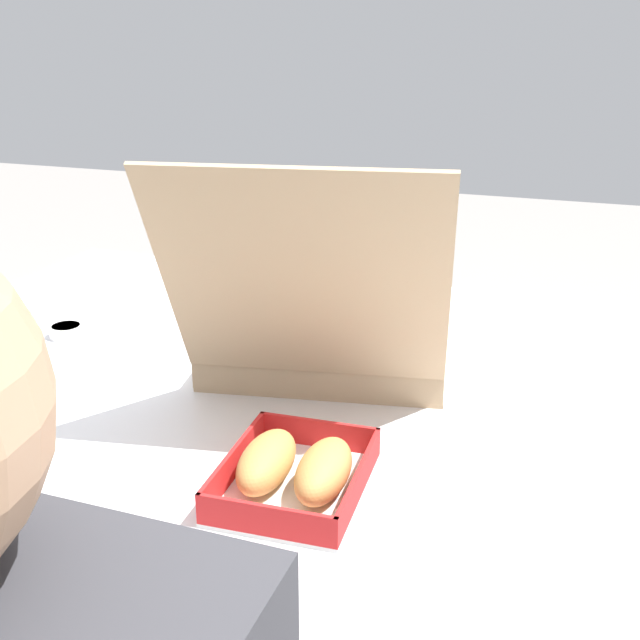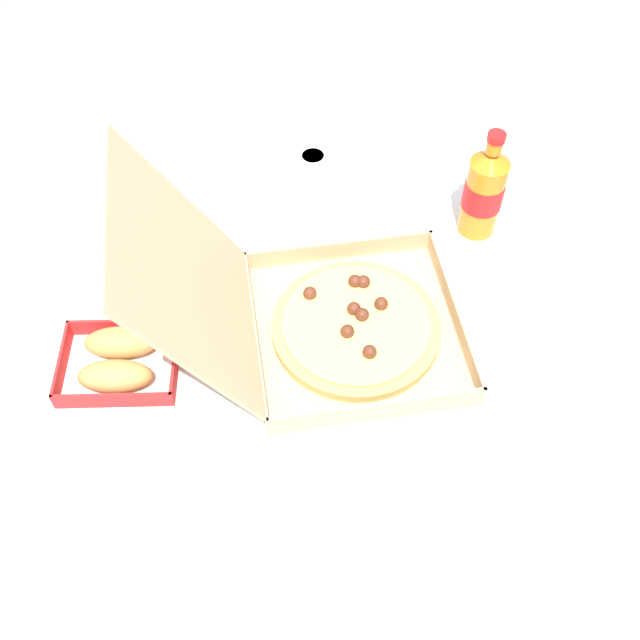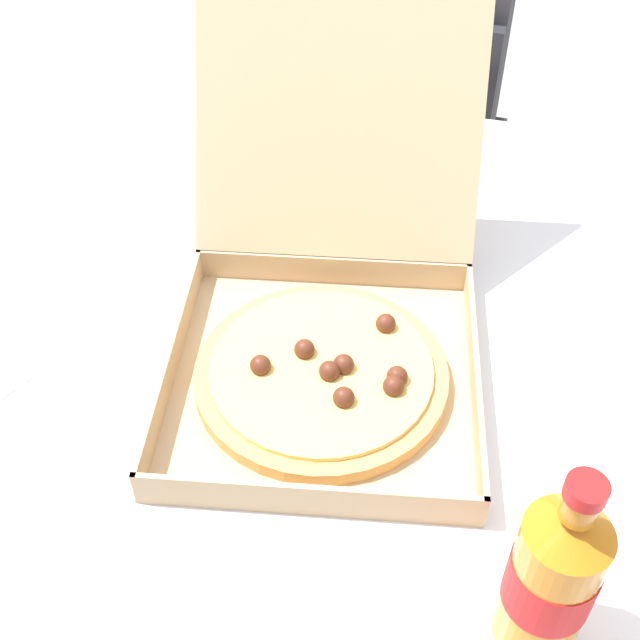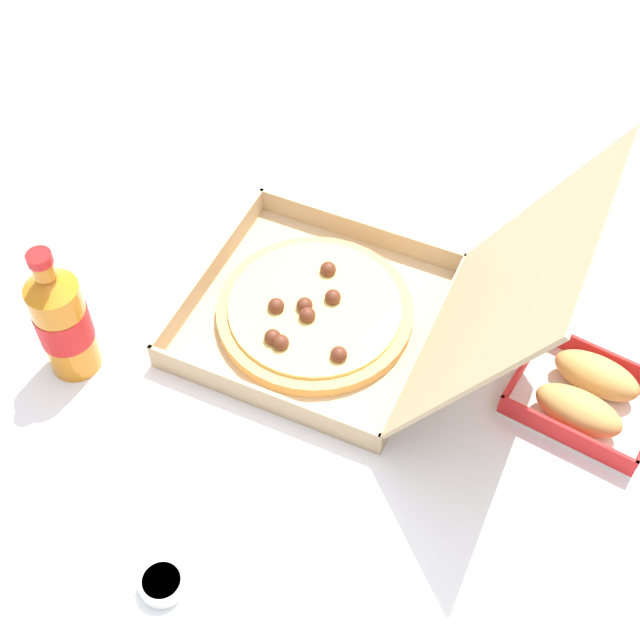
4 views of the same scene
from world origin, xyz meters
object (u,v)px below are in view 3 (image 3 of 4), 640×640
(bread_side_box, at_px, (334,170))
(chair, at_px, (400,156))
(pizza_box_open, at_px, (326,322))
(cola_bottle, at_px, (552,576))
(diner_person, at_px, (413,51))

(bread_side_box, bearing_deg, chair, 87.26)
(pizza_box_open, height_order, cola_bottle, pizza_box_open)
(diner_person, bearing_deg, pizza_box_open, -86.50)
(chair, relative_size, cola_bottle, 3.71)
(bread_side_box, xyz_separation_m, cola_bottle, (0.34, -0.62, 0.07))
(chair, height_order, cola_bottle, cola_bottle)
(pizza_box_open, relative_size, cola_bottle, 2.58)
(pizza_box_open, relative_size, bread_side_box, 2.93)
(chair, xyz_separation_m, pizza_box_open, (0.05, -0.82, 0.30))
(chair, distance_m, pizza_box_open, 0.87)
(pizza_box_open, bearing_deg, cola_bottle, -46.71)
(cola_bottle, bearing_deg, pizza_box_open, 133.29)
(chair, height_order, bread_side_box, chair)
(diner_person, bearing_deg, cola_bottle, -74.64)
(pizza_box_open, bearing_deg, chair, 93.79)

